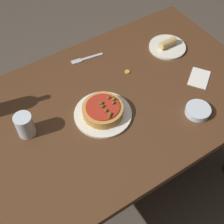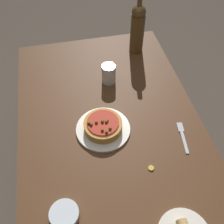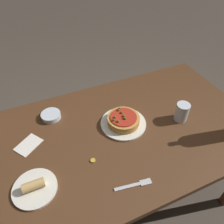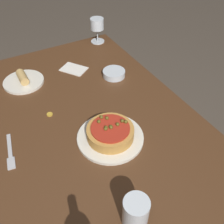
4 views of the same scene
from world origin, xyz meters
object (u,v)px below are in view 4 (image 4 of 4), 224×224
object	(u,v)px
water_cup	(136,213)
fork	(10,153)
wine_glass	(97,25)
pizza	(110,132)
side_plate	(23,81)
dinner_plate	(110,137)
dining_table	(98,152)
side_bowl	(114,73)
bottle_cap	(50,114)

from	to	relation	value
water_cup	fork	bearing A→B (deg)	-148.83
water_cup	fork	distance (m)	0.49
wine_glass	pizza	bearing A→B (deg)	-23.11
side_plate	dinner_plate	bearing A→B (deg)	20.43
dinner_plate	dining_table	bearing A→B (deg)	-124.89
dinner_plate	wine_glass	xyz separation A→B (m)	(-0.70, 0.30, 0.09)
side_bowl	fork	bearing A→B (deg)	-66.55
dinner_plate	bottle_cap	xyz separation A→B (m)	(-0.23, -0.16, -0.00)
dining_table	wine_glass	world-z (taller)	wine_glass
side_bowl	pizza	bearing A→B (deg)	-31.16
fork	bottle_cap	distance (m)	0.23
wine_glass	side_bowl	size ratio (longest dim) A/B	1.28
dining_table	side_bowl	world-z (taller)	side_bowl
dining_table	side_bowl	size ratio (longest dim) A/B	13.61
side_plate	bottle_cap	world-z (taller)	side_plate
side_bowl	fork	distance (m)	0.60
wine_glass	bottle_cap	xyz separation A→B (m)	(0.47, -0.45, -0.10)
water_cup	bottle_cap	distance (m)	0.55
wine_glass	fork	bearing A→B (deg)	-47.34
side_bowl	side_plate	world-z (taller)	side_plate
pizza	water_cup	distance (m)	0.32
wine_glass	side_plate	bearing A→B (deg)	-68.25
dining_table	dinner_plate	xyz separation A→B (m)	(0.03, 0.04, 0.09)
fork	side_plate	size ratio (longest dim) A/B	0.89
pizza	side_plate	xyz separation A→B (m)	(-0.51, -0.19, -0.02)
fork	side_plate	bearing A→B (deg)	167.64
water_cup	wine_glass	bearing A→B (deg)	158.88
side_bowl	water_cup	bearing A→B (deg)	-24.65
dining_table	pizza	world-z (taller)	pizza
pizza	side_plate	bearing A→B (deg)	-159.54
pizza	side_bowl	world-z (taller)	pizza
dinner_plate	water_cup	size ratio (longest dim) A/B	2.36
dining_table	bottle_cap	distance (m)	0.25
pizza	fork	bearing A→B (deg)	-107.43
dining_table	side_bowl	bearing A→B (deg)	141.88
pizza	wine_glass	world-z (taller)	wine_glass
side_plate	fork	bearing A→B (deg)	-21.32
pizza	side_bowl	distance (m)	0.41
water_cup	fork	xyz separation A→B (m)	(-0.42, -0.25, -0.05)
dinner_plate	side_bowl	world-z (taller)	side_bowl
fork	bottle_cap	bearing A→B (deg)	132.61
side_bowl	bottle_cap	world-z (taller)	side_bowl
dinner_plate	side_bowl	bearing A→B (deg)	148.84
dinner_plate	side_plate	bearing A→B (deg)	-159.57
side_bowl	bottle_cap	size ratio (longest dim) A/B	4.52
dining_table	dinner_plate	size ratio (longest dim) A/B	5.95
dinner_plate	side_plate	size ratio (longest dim) A/B	1.32
dinner_plate	wine_glass	size ratio (longest dim) A/B	1.78
pizza	water_cup	bearing A→B (deg)	-16.42
dinner_plate	wine_glass	distance (m)	0.77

